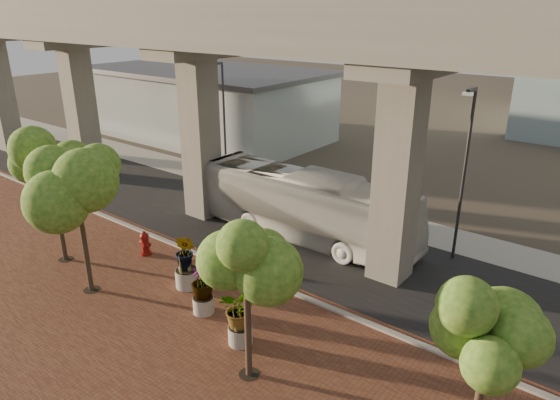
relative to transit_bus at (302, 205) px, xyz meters
The scene contains 18 objects.
ground 3.55m from the transit_bus, 96.41° to the right, with size 160.00×160.00×0.00m, color #3E372D.
brick_plaza 11.18m from the transit_bus, 91.77° to the right, with size 70.00×13.00×0.06m, color brown.
asphalt_road 2.09m from the transit_bus, 108.22° to the right, with size 90.00×8.00×0.04m, color black.
curb_strip 5.33m from the transit_bus, 93.88° to the right, with size 70.00×0.25×0.16m, color #9C9992.
far_sidewalk 4.81m from the transit_bus, 94.37° to the left, with size 90.00×3.00×0.06m, color #9C9992.
transit_viaduct 5.59m from the transit_bus, 108.22° to the right, with size 72.00×5.60×12.40m.
station_pavilion 24.16m from the transit_bus, 147.49° to the left, with size 23.00×13.00×6.30m.
transit_bus is the anchor object (origin of this frame).
fire_hydrant 8.20m from the transit_bus, 126.03° to the right, with size 0.62×0.56×1.24m.
planter_front 9.63m from the transit_bus, 67.66° to the right, with size 1.97×1.97×2.17m.
planter_right 8.43m from the transit_bus, 82.09° to the right, with size 2.08×2.08×2.22m.
planter_left 7.43m from the transit_bus, 96.51° to the right, with size 2.30×2.30×2.53m.
street_tree_far_west 12.36m from the transit_bus, 128.55° to the right, with size 3.82×3.82×6.79m.
street_tree_near_west 11.35m from the transit_bus, 111.08° to the right, with size 3.86×3.86×6.76m.
street_tree_near_east 11.48m from the transit_bus, 63.33° to the right, with size 3.44×3.44×6.01m.
street_tree_far_east 14.55m from the transit_bus, 35.04° to the right, with size 3.24×3.24×5.36m.
streetlamp_west 9.89m from the transit_bus, 159.27° to the left, with size 0.41×1.20×8.28m.
streetlamp_east 8.30m from the transit_bus, 17.71° to the left, with size 0.41×1.20×8.27m.
Camera 1 is at (14.42, -16.90, 11.46)m, focal length 32.00 mm.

